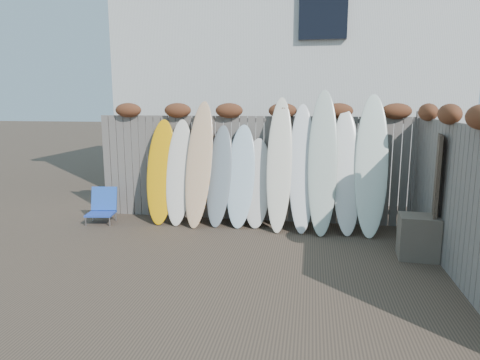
% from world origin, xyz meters
% --- Properties ---
extents(ground, '(80.00, 80.00, 0.00)m').
position_xyz_m(ground, '(0.00, 0.00, 0.00)').
color(ground, '#493A2D').
extents(back_fence, '(6.05, 0.28, 2.24)m').
position_xyz_m(back_fence, '(0.06, 2.39, 1.18)').
color(back_fence, slate).
rests_on(back_fence, ground).
extents(right_fence, '(0.28, 4.40, 2.24)m').
position_xyz_m(right_fence, '(2.99, 0.25, 1.14)').
color(right_fence, slate).
rests_on(right_fence, ground).
extents(house, '(8.50, 5.50, 6.33)m').
position_xyz_m(house, '(0.50, 6.50, 3.20)').
color(house, silver).
rests_on(house, ground).
extents(beach_chair, '(0.56, 0.59, 0.65)m').
position_xyz_m(beach_chair, '(-2.76, 1.78, 0.30)').
color(beach_chair, '#2445B7').
rests_on(beach_chair, ground).
extents(wooden_crate, '(0.58, 0.49, 0.64)m').
position_xyz_m(wooden_crate, '(2.72, 0.74, 0.32)').
color(wooden_crate, brown).
rests_on(wooden_crate, ground).
extents(lattice_panel, '(0.32, 1.19, 1.81)m').
position_xyz_m(lattice_panel, '(3.01, 1.15, 0.90)').
color(lattice_panel, '#30261D').
rests_on(lattice_panel, ground).
extents(surfboard_0, '(0.59, 0.72, 1.94)m').
position_xyz_m(surfboard_0, '(-1.64, 2.01, 0.97)').
color(surfboard_0, '#F1A107').
rests_on(surfboard_0, ground).
extents(surfboard_1, '(0.50, 0.70, 1.94)m').
position_xyz_m(surfboard_1, '(-1.29, 1.99, 0.97)').
color(surfboard_1, silver).
rests_on(surfboard_1, ground).
extents(surfboard_2, '(0.55, 0.84, 2.28)m').
position_xyz_m(surfboard_2, '(-0.89, 1.95, 1.14)').
color(surfboard_2, '#FFBE86').
rests_on(surfboard_2, ground).
extents(surfboard_3, '(0.52, 0.70, 1.84)m').
position_xyz_m(surfboard_3, '(-0.52, 2.01, 0.92)').
color(surfboard_3, gray).
rests_on(surfboard_3, ground).
extents(surfboard_4, '(0.56, 0.69, 1.85)m').
position_xyz_m(surfboard_4, '(-0.12, 2.01, 0.93)').
color(surfboard_4, silver).
rests_on(surfboard_4, ground).
extents(surfboard_5, '(0.51, 0.58, 1.61)m').
position_xyz_m(surfboard_5, '(0.18, 2.03, 0.80)').
color(surfboard_5, silver).
rests_on(surfboard_5, ground).
extents(surfboard_6, '(0.45, 0.82, 2.35)m').
position_xyz_m(surfboard_6, '(0.59, 1.93, 1.18)').
color(surfboard_6, white).
rests_on(surfboard_6, ground).
extents(surfboard_7, '(0.50, 0.81, 2.23)m').
position_xyz_m(surfboard_7, '(0.99, 1.94, 1.12)').
color(surfboard_7, white).
rests_on(surfboard_7, ground).
extents(surfboard_8, '(0.52, 0.87, 2.48)m').
position_xyz_m(surfboard_8, '(1.34, 1.88, 1.24)').
color(surfboard_8, silver).
rests_on(surfboard_8, ground).
extents(surfboard_9, '(0.57, 0.80, 2.15)m').
position_xyz_m(surfboard_9, '(1.75, 1.93, 1.07)').
color(surfboard_9, white).
rests_on(surfboard_9, ground).
extents(surfboard_10, '(0.61, 0.88, 2.41)m').
position_xyz_m(surfboard_10, '(2.16, 1.91, 1.20)').
color(surfboard_10, white).
rests_on(surfboard_10, ground).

